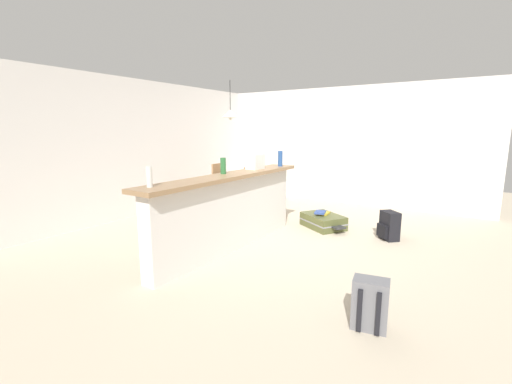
% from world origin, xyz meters
% --- Properties ---
extents(ground_plane, '(13.00, 13.00, 0.05)m').
position_xyz_m(ground_plane, '(0.00, 0.00, -0.03)').
color(ground_plane, beige).
extents(wall_back, '(6.60, 0.10, 2.50)m').
position_xyz_m(wall_back, '(0.00, 3.05, 1.25)').
color(wall_back, silver).
rests_on(wall_back, ground_plane).
extents(wall_right, '(0.10, 6.00, 2.50)m').
position_xyz_m(wall_right, '(3.05, 0.30, 1.25)').
color(wall_right, silver).
rests_on(wall_right, ground_plane).
extents(partition_half_wall, '(2.80, 0.20, 0.97)m').
position_xyz_m(partition_half_wall, '(-0.75, 0.43, 0.49)').
color(partition_half_wall, silver).
rests_on(partition_half_wall, ground_plane).
extents(bar_countertop, '(2.96, 0.40, 0.05)m').
position_xyz_m(bar_countertop, '(-0.75, 0.43, 1.00)').
color(bar_countertop, '#93704C').
rests_on(bar_countertop, partition_half_wall).
extents(bottle_white, '(0.06, 0.06, 0.21)m').
position_xyz_m(bottle_white, '(-2.00, 0.49, 1.13)').
color(bottle_white, silver).
rests_on(bottle_white, bar_countertop).
extents(bottle_green, '(0.07, 0.07, 0.21)m').
position_xyz_m(bottle_green, '(-0.75, 0.53, 1.13)').
color(bottle_green, '#2D6B38').
rests_on(bottle_green, bar_countertop).
extents(bottle_blue, '(0.07, 0.07, 0.25)m').
position_xyz_m(bottle_blue, '(0.49, 0.36, 1.14)').
color(bottle_blue, '#284C89').
rests_on(bottle_blue, bar_countertop).
extents(grocery_bag, '(0.26, 0.18, 0.22)m').
position_xyz_m(grocery_bag, '(-0.06, 0.48, 1.13)').
color(grocery_bag, silver).
rests_on(grocery_bag, bar_countertop).
extents(dining_table, '(1.10, 0.80, 0.74)m').
position_xyz_m(dining_table, '(0.99, 1.62, 0.65)').
color(dining_table, '#4C331E').
rests_on(dining_table, ground_plane).
extents(dining_chair_near_partition, '(0.47, 0.47, 0.93)m').
position_xyz_m(dining_chair_near_partition, '(0.92, 1.10, 0.52)').
color(dining_chair_near_partition, '#9E754C').
rests_on(dining_chair_near_partition, ground_plane).
extents(dining_chair_far_side, '(0.42, 0.42, 0.93)m').
position_xyz_m(dining_chair_far_side, '(1.03, 2.19, 0.52)').
color(dining_chair_far_side, '#9E754C').
rests_on(dining_chair_far_side, ground_plane).
extents(pendant_lamp, '(0.34, 0.34, 0.72)m').
position_xyz_m(pendant_lamp, '(0.96, 1.71, 1.89)').
color(pendant_lamp, black).
extents(suitcase_flat_olive, '(0.79, 0.88, 0.22)m').
position_xyz_m(suitcase_flat_olive, '(0.90, -0.24, 0.11)').
color(suitcase_flat_olive, '#51562D').
rests_on(suitcase_flat_olive, ground_plane).
extents(backpack_grey, '(0.28, 0.31, 0.42)m').
position_xyz_m(backpack_grey, '(-1.63, -1.67, 0.20)').
color(backpack_grey, slate).
rests_on(backpack_grey, ground_plane).
extents(backpack_black, '(0.34, 0.34, 0.42)m').
position_xyz_m(backpack_black, '(0.84, -1.28, 0.20)').
color(backpack_black, black).
rests_on(backpack_black, ground_plane).
extents(book_stack, '(0.31, 0.22, 0.06)m').
position_xyz_m(book_stack, '(0.90, -0.21, 0.25)').
color(book_stack, gold).
rests_on(book_stack, suitcase_flat_olive).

